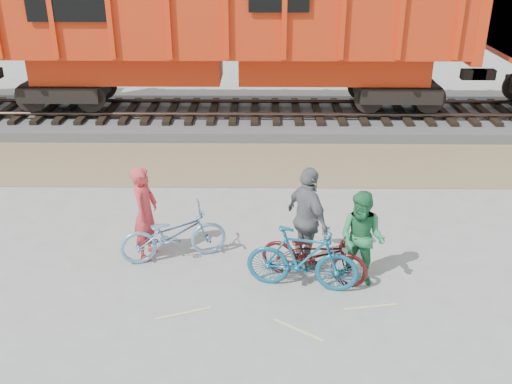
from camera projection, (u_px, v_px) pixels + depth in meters
ground at (248, 285)px, 9.79m from camera, size 120.00×120.00×0.00m
gravel_strip at (253, 164)px, 14.77m from camera, size 120.00×3.00×0.02m
ballast_bed at (255, 118)px, 17.88m from camera, size 120.00×4.00×0.30m
track at (255, 108)px, 17.75m from camera, size 120.00×2.60×0.24m
hopper_car_center at (229, 24)px, 16.68m from camera, size 14.00×3.13×4.65m
bicycle_blue at (173, 234)px, 10.38m from camera, size 2.06×1.20×1.02m
bicycle_teal at (302, 259)px, 9.49m from camera, size 1.96×0.87×1.14m
bicycle_maroon at (314, 254)px, 9.76m from camera, size 1.99×1.24×0.99m
person_solo at (145, 213)px, 10.31m from camera, size 0.52×0.71×1.78m
person_man at (362, 239)px, 9.55m from camera, size 1.02×0.96×1.68m
person_woman at (308, 219)px, 9.93m from camera, size 0.97×1.21×1.92m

